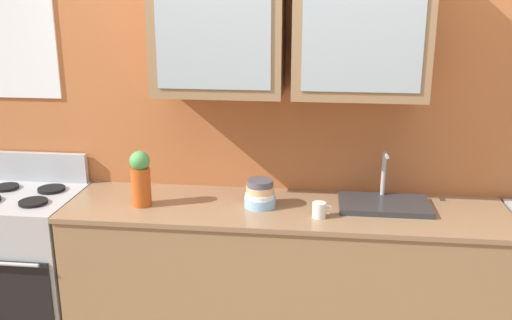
{
  "coord_description": "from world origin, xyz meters",
  "views": [
    {
      "loc": [
        0.18,
        -2.85,
        2.04
      ],
      "look_at": [
        -0.16,
        0.0,
        1.19
      ],
      "focal_mm": 39.68,
      "sensor_mm": 36.0,
      "label": 1
    }
  ],
  "objects_px": {
    "stove_range": "(29,268)",
    "sink_faucet": "(384,203)",
    "cup_near_sink": "(320,210)",
    "bowl_stack": "(260,194)",
    "vase": "(141,178)"
  },
  "relations": [
    {
      "from": "stove_range",
      "to": "sink_faucet",
      "type": "height_order",
      "value": "sink_faucet"
    },
    {
      "from": "sink_faucet",
      "to": "cup_near_sink",
      "type": "bearing_deg",
      "value": -151.33
    },
    {
      "from": "sink_faucet",
      "to": "cup_near_sink",
      "type": "height_order",
      "value": "sink_faucet"
    },
    {
      "from": "bowl_stack",
      "to": "vase",
      "type": "height_order",
      "value": "vase"
    },
    {
      "from": "vase",
      "to": "cup_near_sink",
      "type": "bearing_deg",
      "value": -3.61
    },
    {
      "from": "sink_faucet",
      "to": "vase",
      "type": "height_order",
      "value": "vase"
    },
    {
      "from": "cup_near_sink",
      "to": "sink_faucet",
      "type": "bearing_deg",
      "value": 28.67
    },
    {
      "from": "sink_faucet",
      "to": "bowl_stack",
      "type": "xyz_separation_m",
      "value": [
        -0.67,
        -0.07,
        0.05
      ]
    },
    {
      "from": "stove_range",
      "to": "sink_faucet",
      "type": "distance_m",
      "value": 2.1
    },
    {
      "from": "sink_faucet",
      "to": "cup_near_sink",
      "type": "relative_size",
      "value": 4.65
    },
    {
      "from": "sink_faucet",
      "to": "vase",
      "type": "relative_size",
      "value": 1.58
    },
    {
      "from": "sink_faucet",
      "to": "bowl_stack",
      "type": "relative_size",
      "value": 2.82
    },
    {
      "from": "bowl_stack",
      "to": "sink_faucet",
      "type": "bearing_deg",
      "value": 5.73
    },
    {
      "from": "stove_range",
      "to": "vase",
      "type": "distance_m",
      "value": 0.96
    },
    {
      "from": "sink_faucet",
      "to": "bowl_stack",
      "type": "distance_m",
      "value": 0.67
    }
  ]
}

